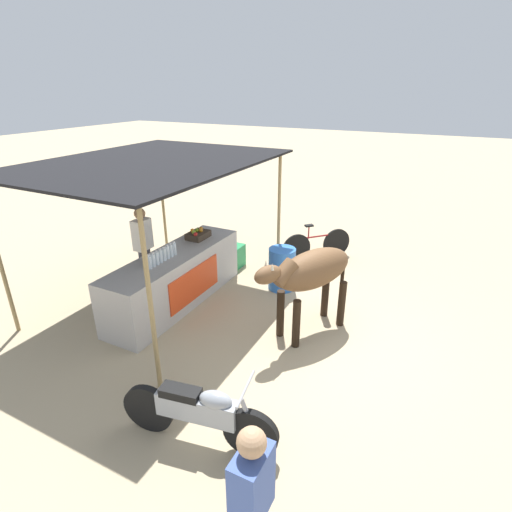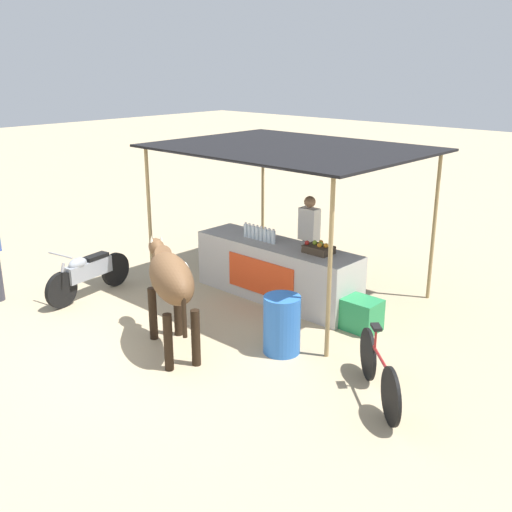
# 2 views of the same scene
# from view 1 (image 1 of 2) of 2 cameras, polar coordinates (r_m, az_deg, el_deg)

# --- Properties ---
(ground_plane) EXTENTS (60.00, 60.00, 0.00)m
(ground_plane) POSITION_cam_1_polar(r_m,az_deg,el_deg) (6.48, 4.89, -10.96)
(ground_plane) COLOR tan
(stall_counter) EXTENTS (3.00, 0.82, 0.96)m
(stall_counter) POSITION_cam_1_polar(r_m,az_deg,el_deg) (7.21, -11.35, -3.17)
(stall_counter) COLOR #B2ADA8
(stall_counter) RESTS_ON ground
(stall_awning) EXTENTS (4.20, 3.20, 2.52)m
(stall_awning) POSITION_cam_1_polar(r_m,az_deg,el_deg) (6.79, -14.74, 12.24)
(stall_awning) COLOR black
(stall_awning) RESTS_ON ground
(water_bottle_row) EXTENTS (0.70, 0.07, 0.25)m
(water_bottle_row) POSITION_cam_1_polar(r_m,az_deg,el_deg) (6.70, -13.24, 0.13)
(water_bottle_row) COLOR silver
(water_bottle_row) RESTS_ON stall_counter
(fruit_crate) EXTENTS (0.44, 0.32, 0.18)m
(fruit_crate) POSITION_cam_1_polar(r_m,az_deg,el_deg) (7.62, -8.29, 3.05)
(fruit_crate) COLOR #3F3326
(fruit_crate) RESTS_ON stall_counter
(vendor_behind_counter) EXTENTS (0.34, 0.22, 1.65)m
(vendor_behind_counter) POSITION_cam_1_polar(r_m,az_deg,el_deg) (7.58, -15.71, 0.79)
(vendor_behind_counter) COLOR #383842
(vendor_behind_counter) RESTS_ON ground
(cooler_box) EXTENTS (0.60, 0.44, 0.48)m
(cooler_box) POSITION_cam_1_polar(r_m,az_deg,el_deg) (8.55, -3.70, -0.17)
(cooler_box) COLOR #268C4C
(cooler_box) RESTS_ON ground
(water_barrel) EXTENTS (0.51, 0.51, 0.82)m
(water_barrel) POSITION_cam_1_polar(r_m,az_deg,el_deg) (7.62, 3.71, -1.83)
(water_barrel) COLOR blue
(water_barrel) RESTS_ON ground
(cow) EXTENTS (1.79, 1.14, 1.44)m
(cow) POSITION_cam_1_polar(r_m,az_deg,el_deg) (6.07, 7.80, -2.37)
(cow) COLOR brown
(cow) RESTS_ON ground
(motorcycle_parked) EXTENTS (0.57, 1.79, 0.90)m
(motorcycle_parked) POSITION_cam_1_polar(r_m,az_deg,el_deg) (4.61, -8.13, -21.16)
(motorcycle_parked) COLOR black
(motorcycle_parked) RESTS_ON ground
(bicycle_leaning) EXTENTS (1.24, 1.16, 0.85)m
(bicycle_leaning) POSITION_cam_1_polar(r_m,az_deg,el_deg) (8.99, 8.64, 1.57)
(bicycle_leaning) COLOR black
(bicycle_leaning) RESTS_ON ground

